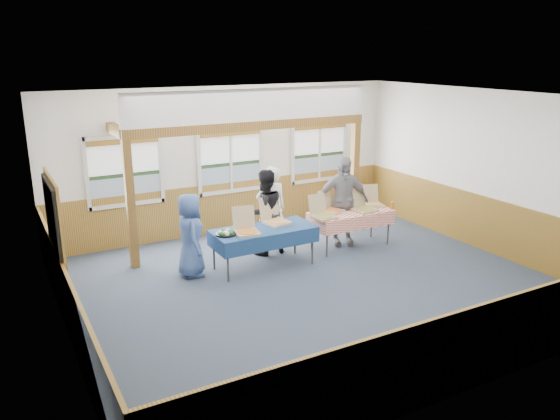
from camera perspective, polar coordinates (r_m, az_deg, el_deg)
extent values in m
plane|color=#283642|center=(9.58, 3.48, -7.78)|extent=(8.00, 8.00, 0.00)
plane|color=white|center=(8.77, 3.84, 11.67)|extent=(8.00, 8.00, 0.00)
plane|color=silver|center=(12.07, -5.26, 5.24)|extent=(8.00, 0.00, 8.00)
plane|color=silver|center=(6.51, 20.35, -5.51)|extent=(8.00, 0.00, 8.00)
plane|color=silver|center=(7.76, -22.23, -2.22)|extent=(0.00, 8.00, 8.00)
plane|color=silver|center=(11.63, 20.61, 3.83)|extent=(0.00, 8.00, 8.00)
cube|color=brown|center=(12.29, -5.09, 0.41)|extent=(7.98, 0.05, 1.10)
cube|color=brown|center=(6.96, 19.33, -13.50)|extent=(7.98, 0.05, 1.10)
cube|color=brown|center=(8.14, -21.26, -9.22)|extent=(0.05, 6.98, 1.10)
cube|color=brown|center=(11.87, 20.03, -1.13)|extent=(0.05, 6.98, 1.10)
cube|color=#363636|center=(8.79, -22.33, -3.92)|extent=(0.06, 1.30, 2.10)
cube|color=silver|center=(11.48, -15.63, 0.57)|extent=(1.52, 0.05, 0.08)
cube|color=silver|center=(11.20, -16.17, 7.38)|extent=(1.52, 0.05, 0.08)
cube|color=silver|center=(11.19, -19.58, 3.47)|extent=(0.08, 0.05, 1.46)
cube|color=silver|center=(11.50, -12.30, 4.37)|extent=(0.08, 0.05, 1.46)
cube|color=silver|center=(11.32, -15.89, 3.94)|extent=(0.05, 0.05, 1.30)
cube|color=slate|center=(11.44, -15.79, 2.07)|extent=(1.40, 0.02, 0.52)
cube|color=#203A1D|center=(11.38, -15.90, 3.53)|extent=(1.40, 0.02, 0.08)
cube|color=silver|center=(11.30, -16.06, 5.45)|extent=(1.40, 0.02, 0.70)
cube|color=brown|center=(11.19, -16.10, 6.87)|extent=(1.40, 0.07, 0.10)
cube|color=silver|center=(12.17, -5.07, 2.00)|extent=(1.52, 0.05, 0.08)
cube|color=silver|center=(11.90, -5.23, 8.45)|extent=(1.52, 0.05, 0.08)
cube|color=silver|center=(11.75, -8.47, 4.82)|extent=(0.08, 0.05, 1.46)
cube|color=silver|center=(12.32, -1.98, 5.53)|extent=(0.08, 0.05, 1.46)
cube|color=silver|center=(12.02, -5.15, 5.19)|extent=(0.05, 0.05, 1.30)
cube|color=slate|center=(12.13, -5.18, 3.41)|extent=(1.40, 0.02, 0.52)
cube|color=#203A1D|center=(12.07, -5.21, 4.80)|extent=(1.40, 0.02, 0.08)
cube|color=silver|center=(12.00, -5.26, 6.62)|extent=(1.40, 0.02, 0.70)
cube|color=brown|center=(11.90, -5.18, 7.96)|extent=(1.40, 0.07, 0.10)
cube|color=silver|center=(13.23, 4.10, 3.18)|extent=(1.52, 0.05, 0.08)
cube|color=silver|center=(12.98, 4.23, 9.13)|extent=(1.52, 0.05, 0.08)
cube|color=silver|center=(12.71, 1.34, 5.86)|extent=(0.08, 0.05, 1.46)
cube|color=silver|center=(13.50, 6.82, 6.37)|extent=(0.08, 0.05, 1.46)
cube|color=silver|center=(13.09, 4.16, 6.13)|extent=(0.05, 0.05, 1.30)
cube|color=slate|center=(13.19, 4.03, 4.49)|extent=(1.40, 0.02, 0.52)
cube|color=#203A1D|center=(13.14, 4.06, 5.76)|extent=(1.40, 0.02, 0.08)
cube|color=silver|center=(13.07, 4.09, 7.45)|extent=(1.40, 0.02, 0.70)
cube|color=brown|center=(12.98, 4.26, 8.68)|extent=(1.40, 0.07, 0.10)
cube|color=brown|center=(10.29, -15.34, 0.47)|extent=(0.15, 0.15, 2.40)
cube|color=brown|center=(12.36, 7.76, 3.52)|extent=(0.15, 0.15, 2.40)
cube|color=brown|center=(10.85, -2.82, 8.80)|extent=(5.15, 0.18, 0.18)
cylinder|color=#363636|center=(9.57, -5.47, -5.48)|extent=(0.04, 0.04, 0.73)
cylinder|color=#363636|center=(10.13, -6.94, -4.26)|extent=(0.04, 0.04, 0.73)
cylinder|color=#363636|center=(10.32, 3.41, -3.78)|extent=(0.04, 0.04, 0.73)
cylinder|color=#363636|center=(10.84, 1.59, -2.75)|extent=(0.04, 0.04, 0.73)
cube|color=#363636|center=(10.06, -1.73, -2.06)|extent=(2.01, 1.46, 0.03)
cube|color=navy|center=(10.06, -1.73, -1.96)|extent=(2.09, 1.54, 0.01)
cube|color=navy|center=(9.75, -0.62, -3.43)|extent=(1.75, 0.79, 0.28)
cube|color=navy|center=(10.46, -2.76, -2.08)|extent=(1.75, 0.79, 0.28)
cylinder|color=#363636|center=(10.69, 4.94, -3.09)|extent=(0.04, 0.04, 0.73)
cylinder|color=#363636|center=(11.14, 3.34, -2.25)|extent=(0.04, 0.04, 0.73)
cylinder|color=#363636|center=(11.56, 11.25, -1.84)|extent=(0.04, 0.04, 0.73)
cylinder|color=#363636|center=(11.98, 9.54, -1.11)|extent=(0.04, 0.04, 0.73)
cube|color=#363636|center=(11.21, 7.44, -0.25)|extent=(1.71, 0.88, 0.03)
cube|color=red|center=(11.21, 7.44, -0.16)|extent=(1.78, 0.94, 0.01)
cube|color=red|center=(10.97, 8.55, -1.36)|extent=(1.69, 0.21, 0.28)
cube|color=red|center=(11.54, 6.34, -0.38)|extent=(1.69, 0.21, 0.28)
cube|color=tan|center=(9.75, -3.43, -2.40)|extent=(0.47, 0.47, 0.05)
cylinder|color=gold|center=(9.74, -3.43, -2.23)|extent=(0.42, 0.42, 0.01)
cube|color=tan|center=(9.91, -3.84, -0.73)|extent=(0.42, 0.17, 0.40)
cube|color=tan|center=(10.30, -0.30, -1.33)|extent=(0.49, 0.49, 0.05)
cylinder|color=#D5C763|center=(10.29, -0.30, -1.17)|extent=(0.43, 0.43, 0.01)
cube|color=tan|center=(10.43, -1.17, 0.24)|extent=(0.44, 0.17, 0.42)
cube|color=tan|center=(10.68, 4.63, -0.76)|extent=(0.42, 0.42, 0.04)
cylinder|color=gold|center=(10.67, 4.63, -0.61)|extent=(0.37, 0.37, 0.01)
cube|color=tan|center=(10.80, 3.89, 0.65)|extent=(0.40, 0.12, 0.39)
cube|color=tan|center=(11.12, 5.54, -0.08)|extent=(0.47, 0.47, 0.04)
cylinder|color=gold|center=(11.12, 5.54, 0.05)|extent=(0.41, 0.41, 0.01)
cube|color=tan|center=(11.21, 4.67, 1.15)|extent=(0.39, 0.19, 0.37)
cube|color=tan|center=(11.25, 8.84, 0.00)|extent=(0.45, 0.45, 0.05)
cylinder|color=gold|center=(11.25, 8.85, 0.16)|extent=(0.40, 0.40, 0.01)
cube|color=tan|center=(11.38, 8.04, 1.44)|extent=(0.43, 0.13, 0.42)
cube|color=tan|center=(11.66, 9.75, 0.52)|extent=(0.46, 0.46, 0.04)
cylinder|color=#D5C763|center=(11.65, 9.76, 0.65)|extent=(0.40, 0.40, 0.01)
cube|color=tan|center=(11.81, 9.36, 1.76)|extent=(0.38, 0.18, 0.37)
cylinder|color=black|center=(9.75, -5.67, -2.50)|extent=(0.38, 0.38, 0.03)
cylinder|color=silver|center=(9.74, -5.67, -2.36)|extent=(0.09, 0.09, 0.04)
sphere|color=#2B6D29|center=(9.78, -5.11, -2.25)|extent=(0.09, 0.09, 0.09)
sphere|color=silver|center=(9.84, -5.51, -2.15)|extent=(0.09, 0.09, 0.09)
sphere|color=#2B6D29|center=(9.82, -6.03, -2.19)|extent=(0.09, 0.09, 0.09)
sphere|color=silver|center=(9.75, -6.29, -2.34)|extent=(0.09, 0.09, 0.09)
sphere|color=#2B6D29|center=(9.67, -6.08, -2.50)|extent=(0.09, 0.09, 0.09)
sphere|color=silver|center=(9.65, -5.56, -2.53)|extent=(0.09, 0.09, 0.09)
sphere|color=#2B6D29|center=(9.70, -5.13, -2.42)|extent=(0.09, 0.09, 0.09)
cylinder|color=#A8661C|center=(11.51, 11.62, 0.49)|extent=(0.07, 0.07, 0.15)
imported|color=silver|center=(10.85, -0.95, 0.07)|extent=(0.66, 0.45, 1.74)
imported|color=black|center=(10.71, -1.63, -0.24)|extent=(0.85, 0.68, 1.71)
imported|color=#3B5894|center=(9.82, -9.36, -2.60)|extent=(0.60, 0.81, 1.52)
imported|color=gray|center=(11.31, 6.55, 0.94)|extent=(1.18, 0.80, 1.86)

